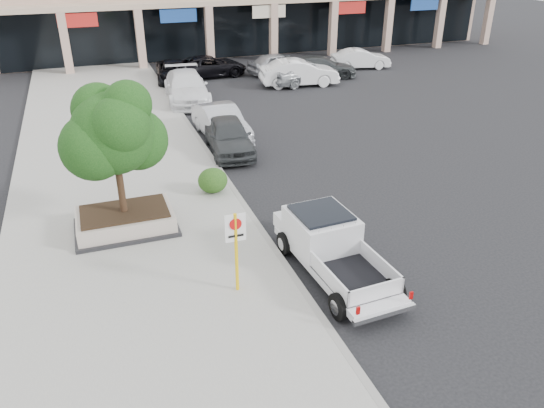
{
  "coord_description": "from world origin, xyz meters",
  "views": [
    {
      "loc": [
        -6.27,
        -12.41,
        8.66
      ],
      "look_at": [
        -1.28,
        1.5,
        1.16
      ],
      "focal_mm": 35.0,
      "sensor_mm": 36.0,
      "label": 1
    }
  ],
  "objects_px": {
    "planter": "(126,220)",
    "lot_car_c": "(321,67)",
    "curb_car_b": "(221,123)",
    "lot_car_f": "(361,59)",
    "lot_car_d": "(209,66)",
    "lot_car_a": "(304,72)",
    "curb_car_d": "(174,72)",
    "lot_car_e": "(277,63)",
    "curb_car_a": "(229,136)",
    "no_parking_sign": "(236,242)",
    "curb_car_c": "(187,87)",
    "pickup_truck": "(336,251)",
    "lot_car_b": "(299,73)",
    "planter_tree": "(117,131)"
  },
  "relations": [
    {
      "from": "lot_car_a",
      "to": "curb_car_c",
      "type": "bearing_deg",
      "value": 88.81
    },
    {
      "from": "curb_car_d",
      "to": "planter_tree",
      "type": "bearing_deg",
      "value": -97.67
    },
    {
      "from": "planter_tree",
      "to": "curb_car_d",
      "type": "distance_m",
      "value": 20.1
    },
    {
      "from": "lot_car_e",
      "to": "no_parking_sign",
      "type": "bearing_deg",
      "value": 145.48
    },
    {
      "from": "curb_car_c",
      "to": "curb_car_b",
      "type": "bearing_deg",
      "value": -82.43
    },
    {
      "from": "curb_car_c",
      "to": "lot_car_e",
      "type": "distance_m",
      "value": 8.74
    },
    {
      "from": "planter",
      "to": "lot_car_c",
      "type": "xyz_separation_m",
      "value": [
        14.78,
        17.35,
        0.22
      ]
    },
    {
      "from": "planter",
      "to": "lot_car_c",
      "type": "height_order",
      "value": "lot_car_c"
    },
    {
      "from": "curb_car_b",
      "to": "lot_car_e",
      "type": "xyz_separation_m",
      "value": [
        7.07,
        11.53,
        -0.04
      ]
    },
    {
      "from": "lot_car_a",
      "to": "lot_car_d",
      "type": "bearing_deg",
      "value": 41.07
    },
    {
      "from": "planter",
      "to": "curb_car_c",
      "type": "bearing_deg",
      "value": 71.11
    },
    {
      "from": "curb_car_c",
      "to": "curb_car_d",
      "type": "height_order",
      "value": "curb_car_c"
    },
    {
      "from": "planter_tree",
      "to": "lot_car_b",
      "type": "relative_size",
      "value": 0.8
    },
    {
      "from": "lot_car_f",
      "to": "curb_car_c",
      "type": "bearing_deg",
      "value": 118.11
    },
    {
      "from": "lot_car_d",
      "to": "curb_car_b",
      "type": "bearing_deg",
      "value": 164.28
    },
    {
      "from": "lot_car_b",
      "to": "lot_car_f",
      "type": "distance_m",
      "value": 6.8
    },
    {
      "from": "curb_car_a",
      "to": "lot_car_c",
      "type": "relative_size",
      "value": 0.93
    },
    {
      "from": "curb_car_c",
      "to": "planter_tree",
      "type": "bearing_deg",
      "value": -103.27
    },
    {
      "from": "curb_car_b",
      "to": "lot_car_f",
      "type": "bearing_deg",
      "value": 35.56
    },
    {
      "from": "planter",
      "to": "no_parking_sign",
      "type": "relative_size",
      "value": 1.39
    },
    {
      "from": "curb_car_d",
      "to": "lot_car_a",
      "type": "height_order",
      "value": "lot_car_a"
    },
    {
      "from": "no_parking_sign",
      "to": "curb_car_a",
      "type": "distance_m",
      "value": 10.64
    },
    {
      "from": "pickup_truck",
      "to": "lot_car_a",
      "type": "relative_size",
      "value": 1.08
    },
    {
      "from": "curb_car_d",
      "to": "lot_car_f",
      "type": "relative_size",
      "value": 1.15
    },
    {
      "from": "no_parking_sign",
      "to": "lot_car_e",
      "type": "xyz_separation_m",
      "value": [
        9.85,
        23.68,
        -0.91
      ]
    },
    {
      "from": "lot_car_b",
      "to": "lot_car_f",
      "type": "bearing_deg",
      "value": -54.9
    },
    {
      "from": "curb_car_b",
      "to": "lot_car_a",
      "type": "height_order",
      "value": "lot_car_a"
    },
    {
      "from": "planter",
      "to": "pickup_truck",
      "type": "height_order",
      "value": "pickup_truck"
    },
    {
      "from": "lot_car_a",
      "to": "lot_car_d",
      "type": "height_order",
      "value": "lot_car_a"
    },
    {
      "from": "planter_tree",
      "to": "lot_car_d",
      "type": "distance_m",
      "value": 21.44
    },
    {
      "from": "no_parking_sign",
      "to": "curb_car_b",
      "type": "relative_size",
      "value": 0.49
    },
    {
      "from": "curb_car_c",
      "to": "lot_car_f",
      "type": "xyz_separation_m",
      "value": [
        13.6,
        4.26,
        -0.14
      ]
    },
    {
      "from": "planter",
      "to": "lot_car_d",
      "type": "height_order",
      "value": "lot_car_d"
    },
    {
      "from": "no_parking_sign",
      "to": "curb_car_c",
      "type": "height_order",
      "value": "no_parking_sign"
    },
    {
      "from": "curb_car_a",
      "to": "lot_car_d",
      "type": "bearing_deg",
      "value": 85.08
    },
    {
      "from": "planter",
      "to": "curb_car_a",
      "type": "distance_m",
      "value": 7.8
    },
    {
      "from": "lot_car_e",
      "to": "curb_car_b",
      "type": "bearing_deg",
      "value": 136.58
    },
    {
      "from": "planter",
      "to": "lot_car_c",
      "type": "bearing_deg",
      "value": 49.57
    },
    {
      "from": "lot_car_c",
      "to": "curb_car_d",
      "type": "bearing_deg",
      "value": 95.18
    },
    {
      "from": "planter_tree",
      "to": "curb_car_c",
      "type": "distance_m",
      "value": 15.42
    },
    {
      "from": "lot_car_c",
      "to": "lot_car_d",
      "type": "height_order",
      "value": "lot_car_d"
    },
    {
      "from": "pickup_truck",
      "to": "curb_car_c",
      "type": "relative_size",
      "value": 0.9
    },
    {
      "from": "lot_car_a",
      "to": "lot_car_b",
      "type": "bearing_deg",
      "value": 103.74
    },
    {
      "from": "curb_car_a",
      "to": "lot_car_c",
      "type": "height_order",
      "value": "curb_car_a"
    },
    {
      "from": "curb_car_a",
      "to": "lot_car_c",
      "type": "xyz_separation_m",
      "value": [
        9.69,
        11.46,
        -0.06
      ]
    },
    {
      "from": "no_parking_sign",
      "to": "lot_car_f",
      "type": "xyz_separation_m",
      "value": [
        16.12,
        23.19,
        -0.94
      ]
    },
    {
      "from": "lot_car_e",
      "to": "curb_car_a",
      "type": "bearing_deg",
      "value": 139.77
    },
    {
      "from": "planter",
      "to": "curb_car_d",
      "type": "bearing_deg",
      "value": 75.21
    },
    {
      "from": "pickup_truck",
      "to": "curb_car_b",
      "type": "distance_m",
      "value": 12.23
    },
    {
      "from": "pickup_truck",
      "to": "lot_car_d",
      "type": "height_order",
      "value": "pickup_truck"
    }
  ]
}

